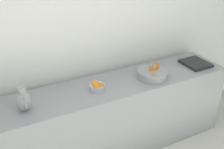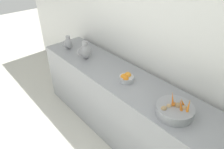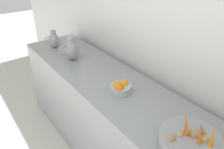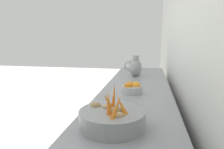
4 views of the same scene
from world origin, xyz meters
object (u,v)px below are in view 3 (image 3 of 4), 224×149
orange_bowl (120,87)px  metal_pitcher_short (54,40)px  vegetable_colander (189,141)px  metal_pitcher_tall (72,49)px

orange_bowl → metal_pitcher_short: metal_pitcher_short is taller
vegetable_colander → orange_bowl: size_ratio=2.05×
vegetable_colander → metal_pitcher_tall: size_ratio=1.39×
vegetable_colander → metal_pitcher_short: vegetable_colander is taller
metal_pitcher_short → orange_bowl: bearing=91.9°
vegetable_colander → metal_pitcher_short: size_ratio=1.74×
vegetable_colander → orange_bowl: bearing=-93.7°
metal_pitcher_tall → metal_pitcher_short: bearing=-88.1°
orange_bowl → metal_pitcher_tall: 0.77m
vegetable_colander → metal_pitcher_short: bearing=-90.1°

